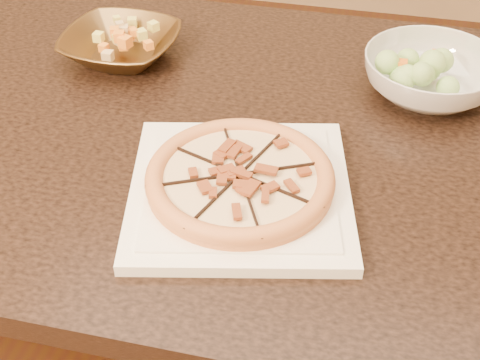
{
  "coord_description": "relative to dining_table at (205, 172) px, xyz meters",
  "views": [
    {
      "loc": [
        0.13,
        -0.89,
        1.38
      ],
      "look_at": [
        -0.03,
        -0.2,
        0.78
      ],
      "focal_mm": 50.0,
      "sensor_mm": 36.0,
      "label": 1
    }
  ],
  "objects": [
    {
      "name": "bronze_bowl",
      "position": [
        -0.2,
        0.17,
        0.13
      ],
      "size": [
        0.22,
        0.22,
        0.05
      ],
      "primitive_type": "imported",
      "rotation": [
        0.0,
        0.0,
        -0.07
      ],
      "color": "brown",
      "rests_on": "dining_table"
    },
    {
      "name": "mixed_dish",
      "position": [
        -0.2,
        0.17,
        0.17
      ],
      "size": [
        0.1,
        0.1,
        0.03
      ],
      "color": "tan",
      "rests_on": "bronze_bowl"
    },
    {
      "name": "pizza",
      "position": [
        0.1,
        -0.16,
        0.14
      ],
      "size": [
        0.26,
        0.26,
        0.03
      ],
      "color": "#C97C4D",
      "rests_on": "plate"
    },
    {
      "name": "plate",
      "position": [
        0.1,
        -0.16,
        0.12
      ],
      "size": [
        0.36,
        0.36,
        0.02
      ],
      "color": "white",
      "rests_on": "dining_table"
    },
    {
      "name": "salad",
      "position": [
        0.35,
        0.17,
        0.19
      ],
      "size": [
        0.1,
        0.11,
        0.04
      ],
      "color": "#BDE17D",
      "rests_on": "salad_bowl"
    },
    {
      "name": "salad_bowl",
      "position": [
        0.35,
        0.17,
        0.14
      ],
      "size": [
        0.26,
        0.26,
        0.07
      ],
      "primitive_type": "imported",
      "rotation": [
        0.0,
        0.0,
        0.17
      ],
      "color": "silver",
      "rests_on": "dining_table"
    },
    {
      "name": "dining_table",
      "position": [
        0.0,
        0.0,
        0.0
      ],
      "size": [
        1.36,
        0.88,
        0.75
      ],
      "color": "#301E16",
      "rests_on": "floor"
    }
  ]
}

